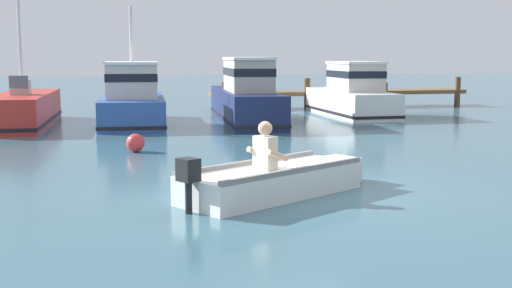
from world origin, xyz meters
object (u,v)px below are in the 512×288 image
moored_boat_blue (133,101)px  mooring_buoy (136,143)px  moored_boat_navy (246,98)px  moored_boat_white (351,95)px  moored_boat_red (24,110)px  rowboat_with_person (275,180)px

moored_boat_blue → mooring_buoy: moored_boat_blue is taller
moored_boat_blue → moored_boat_navy: bearing=-3.4°
moored_boat_blue → moored_boat_white: (7.90, 1.23, -0.01)m
moored_boat_white → moored_boat_red: bearing=-176.3°
moored_boat_blue → mooring_buoy: size_ratio=13.02×
moored_boat_navy → mooring_buoy: bearing=-124.3°
moored_boat_red → rowboat_with_person: bearing=-67.8°
moored_boat_white → mooring_buoy: (-8.22, -7.25, -0.52)m
moored_boat_white → mooring_buoy: bearing=-138.6°
moored_boat_navy → moored_boat_white: (4.27, 1.45, -0.07)m
rowboat_with_person → moored_boat_blue: bearing=97.5°
rowboat_with_person → moored_boat_red: (-4.80, 11.75, 0.24)m
rowboat_with_person → moored_boat_navy: moored_boat_navy is taller
rowboat_with_person → moored_boat_blue: size_ratio=0.63×
moored_boat_red → moored_boat_white: size_ratio=1.09×
moored_boat_red → moored_boat_white: bearing=3.7°
rowboat_with_person → moored_boat_blue: 11.36m
rowboat_with_person → moored_boat_red: bearing=112.2°
rowboat_with_person → moored_boat_white: 14.04m
moored_boat_white → mooring_buoy: 10.97m
moored_boat_navy → rowboat_with_person: bearing=-101.0°
rowboat_with_person → moored_boat_white: (6.41, 12.49, 0.48)m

